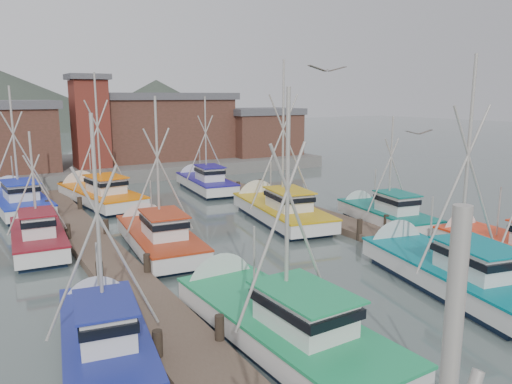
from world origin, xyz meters
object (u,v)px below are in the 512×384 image
boat_4 (272,320)px  boat_8 (157,236)px  lookout_tower (90,121)px  boat_12 (98,194)px

boat_4 → boat_8: 11.26m
boat_8 → boat_4: bearing=-85.1°
lookout_tower → boat_4: lookout_tower is taller
lookout_tower → boat_8: (-2.12, -23.89, -4.87)m
boat_12 → boat_8: bearing=-98.0°
boat_4 → lookout_tower: bearing=84.2°
boat_12 → lookout_tower: bearing=70.9°
boat_8 → lookout_tower: bearing=90.1°
boat_8 → boat_12: bearing=95.3°
boat_12 → boat_4: bearing=-98.2°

